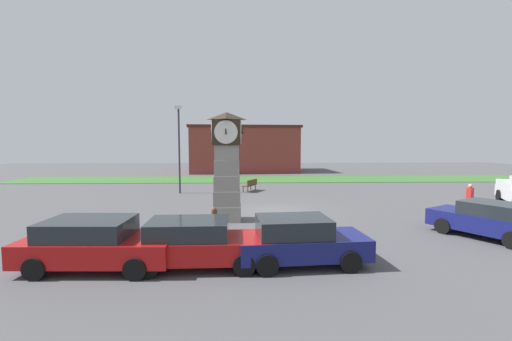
# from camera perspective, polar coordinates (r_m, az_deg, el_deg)

# --- Properties ---
(ground_plane) EXTENTS (86.08, 86.08, 0.00)m
(ground_plane) POSITION_cam_1_polar(r_m,az_deg,el_deg) (18.85, 3.17, -6.83)
(ground_plane) COLOR #4C4C4F
(clock_tower) EXTENTS (1.63, 1.75, 5.20)m
(clock_tower) POSITION_cam_1_polar(r_m,az_deg,el_deg) (16.46, -4.86, 0.83)
(clock_tower) COLOR gray
(clock_tower) RESTS_ON ground_plane
(bollard_near_tower) EXTENTS (0.27, 0.27, 0.87)m
(bollard_near_tower) POSITION_cam_1_polar(r_m,az_deg,el_deg) (11.63, -2.23, -12.00)
(bollard_near_tower) COLOR brown
(bollard_near_tower) RESTS_ON ground_plane
(bollard_mid_row) EXTENTS (0.22, 0.22, 0.95)m
(bollard_mid_row) POSITION_cam_1_polar(r_m,az_deg,el_deg) (13.01, -5.22, -10.01)
(bollard_mid_row) COLOR maroon
(bollard_mid_row) RESTS_ON ground_plane
(bollard_far_row) EXTENTS (0.25, 0.25, 1.12)m
(bollard_far_row) POSITION_cam_1_polar(r_m,az_deg,el_deg) (14.25, -6.97, -8.34)
(bollard_far_row) COLOR brown
(bollard_far_row) RESTS_ON ground_plane
(car_navy_sedan) EXTENTS (4.53, 2.22, 1.49)m
(car_navy_sedan) POSITION_cam_1_polar(r_m,az_deg,el_deg) (11.57, -24.98, -10.88)
(car_navy_sedan) COLOR #A51111
(car_navy_sedan) RESTS_ON ground_plane
(car_near_tower) EXTENTS (4.38, 1.98, 1.44)m
(car_near_tower) POSITION_cam_1_polar(r_m,az_deg,el_deg) (10.78, -9.91, -11.76)
(car_near_tower) COLOR #A51111
(car_near_tower) RESTS_ON ground_plane
(car_by_building) EXTENTS (4.08, 2.16, 1.49)m
(car_by_building) POSITION_cam_1_polar(r_m,az_deg,el_deg) (10.91, 7.26, -11.46)
(car_by_building) COLOR navy
(car_by_building) RESTS_ON ground_plane
(car_silver_hatch) EXTENTS (3.57, 4.34, 1.45)m
(car_silver_hatch) POSITION_cam_1_polar(r_m,az_deg,el_deg) (16.44, 34.25, -6.76)
(car_silver_hatch) COLOR navy
(car_silver_hatch) RESTS_ON ground_plane
(bench) EXTENTS (1.21, 1.66, 0.90)m
(bench) POSITION_cam_1_polar(r_m,az_deg,el_deg) (26.38, -0.95, -2.31)
(bench) COLOR brown
(bench) RESTS_ON ground_plane
(pedestrian_near_bench) EXTENTS (0.46, 0.43, 1.58)m
(pedestrian_near_bench) POSITION_cam_1_polar(r_m,az_deg,el_deg) (21.46, 32.07, -3.71)
(pedestrian_near_bench) COLOR red
(pedestrian_near_bench) RESTS_ON ground_plane
(street_lamp_near_road) EXTENTS (0.50, 0.24, 6.40)m
(street_lamp_near_road) POSITION_cam_1_polar(r_m,az_deg,el_deg) (25.70, -12.70, 4.47)
(street_lamp_near_road) COLOR #333338
(street_lamp_near_road) RESTS_ON ground_plane
(warehouse_blue_far) EXTENTS (14.18, 8.93, 5.78)m
(warehouse_blue_far) POSITION_cam_1_polar(r_m,az_deg,el_deg) (43.86, -2.14, 3.65)
(warehouse_blue_far) COLOR maroon
(warehouse_blue_far) RESTS_ON ground_plane
(grass_verge_far) EXTENTS (51.65, 5.90, 0.04)m
(grass_verge_far) POSITION_cam_1_polar(r_m,az_deg,el_deg) (34.51, 3.26, -1.47)
(grass_verge_far) COLOR #386B2D
(grass_verge_far) RESTS_ON ground_plane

